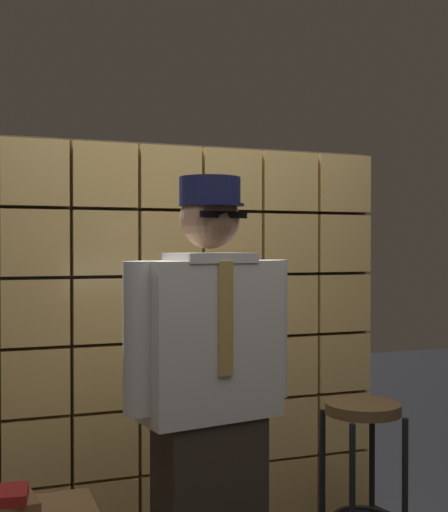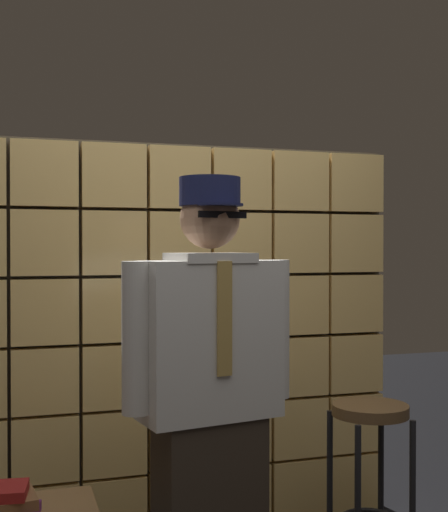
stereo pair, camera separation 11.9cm
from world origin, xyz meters
TOP-DOWN VIEW (x-y plane):
  - glass_block_wall at (-0.00, 1.32)m, footprint 2.31×0.10m
  - standing_person at (-0.11, 0.37)m, footprint 0.68×0.33m
  - bar_stool at (0.72, 0.67)m, footprint 0.34×0.34m
  - book_stack at (-0.84, 0.36)m, footprint 0.26×0.22m

SIDE VIEW (x-z plane):
  - bar_stool at x=0.72m, z-range 0.18..0.93m
  - book_stack at x=-0.84m, z-range 0.54..0.64m
  - standing_person at x=-0.11m, z-range 0.04..1.74m
  - glass_block_wall at x=0.00m, z-range -0.02..1.97m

